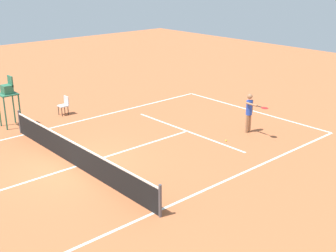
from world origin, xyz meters
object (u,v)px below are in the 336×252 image
at_px(player_serving, 250,110).
at_px(courtside_chair_mid, 64,104).
at_px(tennis_ball, 226,141).
at_px(umpire_chair, 8,93).

distance_m(player_serving, courtside_chair_mid, 9.36).
distance_m(tennis_ball, courtside_chair_mid, 8.68).
xyz_separation_m(player_serving, tennis_ball, (-0.05, 1.60, -1.05)).
bearing_deg(umpire_chair, courtside_chair_mid, -91.33).
bearing_deg(courtside_chair_mid, umpire_chair, 88.67).
bearing_deg(tennis_ball, courtside_chair_mid, 22.49).
bearing_deg(umpire_chair, tennis_ball, -142.91).
distance_m(umpire_chair, courtside_chair_mid, 2.98).
distance_m(tennis_ball, umpire_chair, 10.23).
height_order(umpire_chair, courtside_chair_mid, umpire_chair).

